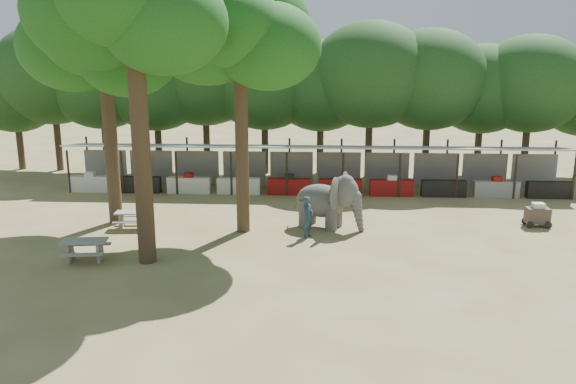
# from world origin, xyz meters

# --- Properties ---
(ground) EXTENTS (100.00, 100.00, 0.00)m
(ground) POSITION_xyz_m (0.00, 0.00, 0.00)
(ground) COLOR brown
(ground) RESTS_ON ground
(vendor_stalls) EXTENTS (28.00, 2.99, 2.80)m
(vendor_stalls) POSITION_xyz_m (-0.00, 13.84, 1.18)
(vendor_stalls) COLOR #9B9EA3
(vendor_stalls) RESTS_ON ground
(yard_tree_left) EXTENTS (7.10, 6.90, 11.02)m
(yard_tree_left) POSITION_xyz_m (-9.13, 7.19, 8.20)
(yard_tree_left) COLOR #332316
(yard_tree_left) RESTS_ON ground
(yard_tree_center) EXTENTS (7.10, 6.90, 12.04)m
(yard_tree_center) POSITION_xyz_m (-6.13, 2.19, 9.21)
(yard_tree_center) COLOR #332316
(yard_tree_center) RESTS_ON ground
(yard_tree_back) EXTENTS (7.10, 6.90, 11.36)m
(yard_tree_back) POSITION_xyz_m (-3.13, 6.19, 8.54)
(yard_tree_back) COLOR #332316
(yard_tree_back) RESTS_ON ground
(backdrop_trees) EXTENTS (46.46, 5.95, 8.33)m
(backdrop_trees) POSITION_xyz_m (0.00, 19.00, 5.51)
(backdrop_trees) COLOR #332316
(backdrop_trees) RESTS_ON ground
(elephant) EXTENTS (3.29, 2.51, 2.45)m
(elephant) POSITION_xyz_m (0.69, 6.72, 1.22)
(elephant) COLOR #454343
(elephant) RESTS_ON ground
(handler) EXTENTS (0.65, 0.75, 1.75)m
(handler) POSITION_xyz_m (-0.19, 5.26, 0.88)
(handler) COLOR #26384C
(handler) RESTS_ON ground
(picnic_table_near) EXTENTS (1.80, 1.66, 0.81)m
(picnic_table_near) POSITION_xyz_m (-8.32, 1.92, 0.53)
(picnic_table_near) COLOR gray
(picnic_table_near) RESTS_ON ground
(picnic_table_far) EXTENTS (1.58, 1.45, 0.74)m
(picnic_table_far) POSITION_xyz_m (-7.94, 6.17, 0.48)
(picnic_table_far) COLOR gray
(picnic_table_far) RESTS_ON ground
(cart_back) EXTENTS (1.10, 0.72, 1.07)m
(cart_back) POSITION_xyz_m (9.98, 7.46, 0.53)
(cart_back) COLOR #3D2E29
(cart_back) RESTS_ON ground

